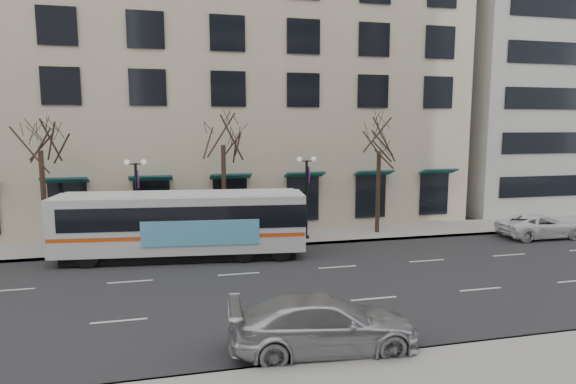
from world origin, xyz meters
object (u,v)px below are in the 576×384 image
object	(u,v)px
lamp_post_right	(307,194)
white_pickup	(541,226)
lamp_post_left	(137,199)
city_bus	(183,223)
tree_far_right	(379,136)
silver_car	(324,324)
tree_far_left	(39,133)
tree_far_mid	(223,129)

from	to	relation	value
lamp_post_right	white_pickup	distance (m)	15.18
lamp_post_left	city_bus	world-z (taller)	lamp_post_left
tree_far_right	lamp_post_left	bearing A→B (deg)	-177.71
silver_car	white_pickup	size ratio (longest dim) A/B	1.12
city_bus	white_pickup	distance (m)	22.32
tree_far_left	lamp_post_right	size ratio (longest dim) A/B	1.60
silver_car	lamp_post_right	bearing A→B (deg)	-8.23
tree_far_left	tree_far_mid	xyz separation A→B (m)	(10.00, 0.00, 0.21)
tree_far_right	city_bus	size ratio (longest dim) A/B	0.61
tree_far_mid	lamp_post_right	world-z (taller)	tree_far_mid
lamp_post_right	tree_far_mid	bearing A→B (deg)	173.17
lamp_post_left	lamp_post_right	world-z (taller)	same
tree_far_left	tree_far_mid	world-z (taller)	tree_far_mid
lamp_post_left	silver_car	world-z (taller)	lamp_post_left
white_pickup	tree_far_right	bearing A→B (deg)	72.55
tree_far_left	white_pickup	bearing A→B (deg)	-6.23
tree_far_mid	silver_car	size ratio (longest dim) A/B	1.42
city_bus	silver_car	xyz separation A→B (m)	(4.10, -11.99, -1.06)
lamp_post_right	white_pickup	xyz separation A→B (m)	(14.78, -2.65, -2.20)
tree_far_mid	lamp_post_left	size ratio (longest dim) A/B	1.64
tree_far_mid	tree_far_right	distance (m)	10.01
tree_far_left	city_bus	world-z (taller)	tree_far_left
lamp_post_left	silver_car	distance (m)	15.97
lamp_post_left	silver_car	size ratio (longest dim) A/B	0.86
white_pickup	lamp_post_right	bearing A→B (deg)	80.75
lamp_post_left	lamp_post_right	size ratio (longest dim) A/B	1.00
lamp_post_left	tree_far_left	bearing A→B (deg)	173.17
tree_far_left	white_pickup	distance (m)	30.55
lamp_post_right	silver_car	xyz separation A→B (m)	(-3.40, -14.40, -2.07)
tree_far_left	white_pickup	world-z (taller)	tree_far_left
tree_far_mid	white_pickup	xyz separation A→B (m)	(19.79, -3.25, -6.16)
tree_far_left	city_bus	bearing A→B (deg)	-21.88
tree_far_right	city_bus	distance (m)	13.61
tree_far_mid	lamp_post_left	world-z (taller)	tree_far_mid
tree_far_right	lamp_post_left	size ratio (longest dim) A/B	1.55
silver_car	tree_far_left	bearing A→B (deg)	42.80
tree_far_right	tree_far_mid	bearing A→B (deg)	180.00
lamp_post_left	tree_far_right	bearing A→B (deg)	2.29
lamp_post_right	silver_car	size ratio (longest dim) A/B	0.86
tree_far_right	white_pickup	distance (m)	11.78
city_bus	tree_far_left	bearing A→B (deg)	164.31
tree_far_mid	lamp_post_right	bearing A→B (deg)	-6.83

